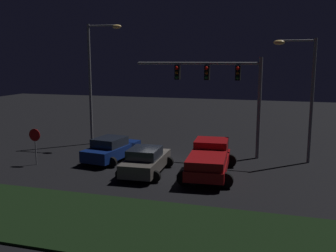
% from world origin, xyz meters
% --- Properties ---
extents(ground_plane, '(80.00, 80.00, 0.00)m').
position_xyz_m(ground_plane, '(0.00, 0.00, 0.00)').
color(ground_plane, black).
extents(grass_median, '(25.64, 5.29, 0.10)m').
position_xyz_m(grass_median, '(0.00, -9.12, 0.05)').
color(grass_median, black).
rests_on(grass_median, ground_plane).
extents(pickup_truck, '(3.15, 5.54, 1.80)m').
position_xyz_m(pickup_truck, '(3.47, -1.59, 1.00)').
color(pickup_truck, maroon).
rests_on(pickup_truck, ground_plane).
extents(car_sedan, '(2.87, 4.60, 1.51)m').
position_xyz_m(car_sedan, '(-3.07, -0.23, 0.74)').
color(car_sedan, navy).
rests_on(car_sedan, ground_plane).
extents(car_sedan_far, '(2.62, 4.48, 1.51)m').
position_xyz_m(car_sedan_far, '(0.00, -2.36, 0.74)').
color(car_sedan_far, '#514C47').
rests_on(car_sedan_far, ground_plane).
extents(traffic_signal_gantry, '(8.32, 0.56, 6.50)m').
position_xyz_m(traffic_signal_gantry, '(3.35, 2.96, 4.90)').
color(traffic_signal_gantry, slate).
rests_on(traffic_signal_gantry, ground_plane).
extents(street_lamp_left, '(2.71, 0.44, 8.90)m').
position_xyz_m(street_lamp_left, '(-6.09, 3.88, 5.55)').
color(street_lamp_left, slate).
rests_on(street_lamp_left, ground_plane).
extents(street_lamp_right, '(2.52, 0.44, 7.62)m').
position_xyz_m(street_lamp_right, '(8.40, 2.73, 4.83)').
color(street_lamp_right, slate).
rests_on(street_lamp_right, ground_plane).
extents(stop_sign, '(0.76, 0.08, 2.23)m').
position_xyz_m(stop_sign, '(-7.06, -2.50, 1.56)').
color(stop_sign, slate).
rests_on(stop_sign, ground_plane).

